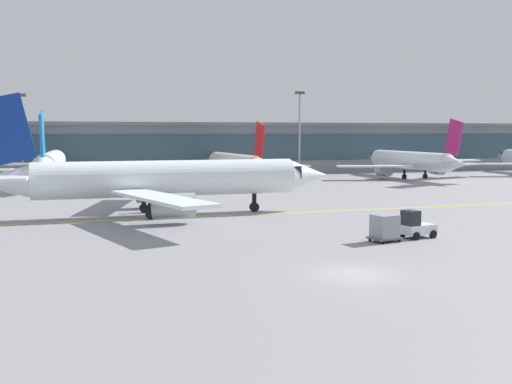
# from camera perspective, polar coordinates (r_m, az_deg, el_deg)

# --- Properties ---
(ground_plane) EXTENTS (400.00, 400.00, 0.00)m
(ground_plane) POSITION_cam_1_polar(r_m,az_deg,el_deg) (34.27, 9.36, -7.59)
(ground_plane) COLOR gray
(taxiway_centreline_stripe) EXTENTS (109.95, 4.08, 0.01)m
(taxiway_centreline_stripe) POSITION_cam_1_polar(r_m,az_deg,el_deg) (56.10, -7.94, -2.41)
(taxiway_centreline_stripe) COLOR yellow
(taxiway_centreline_stripe) RESTS_ON ground_plane
(terminal_concourse) EXTENTS (228.19, 11.00, 9.60)m
(terminal_concourse) POSITION_cam_1_polar(r_m,az_deg,el_deg) (116.10, -8.64, 4.14)
(terminal_concourse) COLOR #8C939E
(terminal_concourse) RESTS_ON ground_plane
(gate_airplane_2) EXTENTS (29.84, 32.02, 10.63)m
(gate_airplane_2) POSITION_cam_1_polar(r_m,az_deg,el_deg) (95.20, -18.68, 2.56)
(gate_airplane_2) COLOR silver
(gate_airplane_2) RESTS_ON ground_plane
(gate_airplane_3) EXTENTS (26.29, 28.37, 9.39)m
(gate_airplane_3) POSITION_cam_1_polar(r_m,az_deg,el_deg) (98.89, -1.97, 2.74)
(gate_airplane_3) COLOR silver
(gate_airplane_3) RESTS_ON ground_plane
(gate_airplane_4) EXTENTS (27.75, 29.83, 9.89)m
(gate_airplane_4) POSITION_cam_1_polar(r_m,az_deg,el_deg) (106.56, 14.29, 2.85)
(gate_airplane_4) COLOR white
(gate_airplane_4) RESTS_ON ground_plane
(taxiing_regional_jet) EXTENTS (33.84, 31.49, 11.22)m
(taxiing_regional_jet) POSITION_cam_1_polar(r_m,az_deg,el_deg) (57.64, -8.68, 1.15)
(taxiing_regional_jet) COLOR white
(taxiing_regional_jet) RESTS_ON ground_plane
(baggage_tug) EXTENTS (2.86, 2.13, 2.10)m
(baggage_tug) POSITION_cam_1_polar(r_m,az_deg,el_deg) (46.42, 14.73, -3.11)
(baggage_tug) COLOR silver
(baggage_tug) RESTS_ON ground_plane
(cargo_dolly_lead) EXTENTS (2.43, 2.06, 1.94)m
(cargo_dolly_lead) POSITION_cam_1_polar(r_m,az_deg,el_deg) (44.37, 11.97, -3.23)
(cargo_dolly_lead) COLOR #595B60
(cargo_dolly_lead) RESTS_ON ground_plane
(apron_light_mast_1) EXTENTS (1.80, 0.36, 14.04)m
(apron_light_mast_1) POSITION_cam_1_polar(r_m,az_deg,el_deg) (106.66, -21.11, 5.20)
(apron_light_mast_1) COLOR gray
(apron_light_mast_1) RESTS_ON ground_plane
(apron_light_mast_2) EXTENTS (1.80, 0.36, 15.25)m
(apron_light_mast_2) POSITION_cam_1_polar(r_m,az_deg,el_deg) (113.03, 4.10, 5.88)
(apron_light_mast_2) COLOR gray
(apron_light_mast_2) RESTS_ON ground_plane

